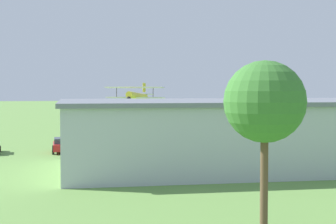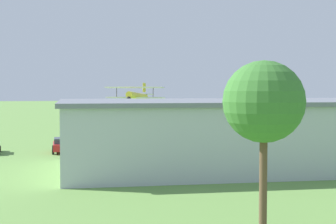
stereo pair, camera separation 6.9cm
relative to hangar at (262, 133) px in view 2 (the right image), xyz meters
The scene contains 7 objects.
ground_plane 32.95m from the hangar, 90.16° to the right, with size 400.00×400.00×0.00m, color #608C42.
hangar is the anchor object (origin of this frame).
biplane 29.20m from the hangar, 74.77° to the right, with size 8.17×7.68×3.42m.
car_red 22.26m from the hangar, 37.48° to the right, with size 2.16×4.45×1.59m.
person_at_fence_line 19.00m from the hangar, 52.93° to the right, with size 0.50×0.50×1.52m.
person_beside_truck 21.00m from the hangar, 124.63° to the right, with size 0.50×0.50×1.73m.
tree_by_windsock 22.84m from the hangar, 69.57° to the left, with size 3.84×3.84×8.29m.
Camera 2 is at (16.89, 77.37, 7.04)m, focal length 56.78 mm.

